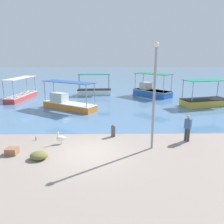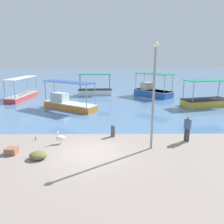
{
  "view_description": "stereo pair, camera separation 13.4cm",
  "coord_description": "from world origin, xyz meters",
  "px_view_note": "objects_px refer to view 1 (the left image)",
  "views": [
    {
      "loc": [
        1.09,
        -11.38,
        5.3
      ],
      "look_at": [
        1.32,
        5.47,
        0.94
      ],
      "focal_mm": 35.0,
      "sensor_mm": 36.0,
      "label": 1
    },
    {
      "loc": [
        1.22,
        -11.38,
        5.3
      ],
      "look_at": [
        1.32,
        5.47,
        0.94
      ],
      "focal_mm": 35.0,
      "sensor_mm": 36.0,
      "label": 2
    }
  ],
  "objects_px": {
    "fishing_boat_outer": "(151,91)",
    "pelican": "(61,138)",
    "fishing_boat_far_right": "(94,91)",
    "glass_bottle": "(36,139)",
    "mooring_bollard": "(113,130)",
    "fishing_boat_near_left": "(205,101)",
    "fisherman_standing": "(188,127)",
    "net_pile": "(39,155)",
    "fishing_boat_center": "(22,95)",
    "cargo_crate": "(12,151)",
    "lamp_post": "(154,92)",
    "fishing_boat_near_right": "(67,103)"
  },
  "relations": [
    {
      "from": "mooring_bollard",
      "to": "glass_bottle",
      "type": "height_order",
      "value": "mooring_bollard"
    },
    {
      "from": "fishing_boat_near_left",
      "to": "pelican",
      "type": "xyz_separation_m",
      "value": [
        -13.43,
        -10.5,
        -0.18
      ]
    },
    {
      "from": "fishing_boat_far_right",
      "to": "fishing_boat_outer",
      "type": "bearing_deg",
      "value": -7.61
    },
    {
      "from": "fishing_boat_near_right",
      "to": "cargo_crate",
      "type": "xyz_separation_m",
      "value": [
        -1.1,
        -10.73,
        -0.45
      ]
    },
    {
      "from": "net_pile",
      "to": "fisherman_standing",
      "type": "bearing_deg",
      "value": 15.45
    },
    {
      "from": "mooring_bollard",
      "to": "fishing_boat_near_left",
      "type": "bearing_deg",
      "value": 42.41
    },
    {
      "from": "fishing_boat_outer",
      "to": "cargo_crate",
      "type": "relative_size",
      "value": 8.51
    },
    {
      "from": "fishing_boat_outer",
      "to": "pelican",
      "type": "relative_size",
      "value": 6.54
    },
    {
      "from": "pelican",
      "to": "fisherman_standing",
      "type": "height_order",
      "value": "fisherman_standing"
    },
    {
      "from": "fishing_boat_outer",
      "to": "mooring_bollard",
      "type": "xyz_separation_m",
      "value": [
        -5.45,
        -15.28,
        -0.23
      ]
    },
    {
      "from": "fishing_boat_far_right",
      "to": "fisherman_standing",
      "type": "relative_size",
      "value": 2.77
    },
    {
      "from": "fishing_boat_near_left",
      "to": "glass_bottle",
      "type": "distance_m",
      "value": 18.12
    },
    {
      "from": "fishing_boat_far_right",
      "to": "fishing_boat_outer",
      "type": "relative_size",
      "value": 0.89
    },
    {
      "from": "mooring_bollard",
      "to": "net_pile",
      "type": "relative_size",
      "value": 0.88
    },
    {
      "from": "pelican",
      "to": "fishing_boat_far_right",
      "type": "bearing_deg",
      "value": 86.94
    },
    {
      "from": "lamp_post",
      "to": "net_pile",
      "type": "xyz_separation_m",
      "value": [
        -6.21,
        -1.31,
        -3.17
      ]
    },
    {
      "from": "pelican",
      "to": "mooring_bollard",
      "type": "distance_m",
      "value": 3.48
    },
    {
      "from": "fishing_boat_near_left",
      "to": "fisherman_standing",
      "type": "xyz_separation_m",
      "value": [
        -5.48,
        -10.16,
        0.35
      ]
    },
    {
      "from": "cargo_crate",
      "to": "fishing_boat_near_right",
      "type": "bearing_deg",
      "value": 84.16
    },
    {
      "from": "fishing_boat_outer",
      "to": "pelican",
      "type": "distance_m",
      "value": 18.66
    },
    {
      "from": "lamp_post",
      "to": "fishing_boat_outer",
      "type": "bearing_deg",
      "value": 79.42
    },
    {
      "from": "fishing_boat_near_left",
      "to": "net_pile",
      "type": "bearing_deg",
      "value": -138.42
    },
    {
      "from": "fishing_boat_outer",
      "to": "pelican",
      "type": "height_order",
      "value": "fishing_boat_outer"
    },
    {
      "from": "fishing_boat_near_left",
      "to": "fisherman_standing",
      "type": "distance_m",
      "value": 11.55
    },
    {
      "from": "fishing_boat_far_right",
      "to": "glass_bottle",
      "type": "bearing_deg",
      "value": -99.03
    },
    {
      "from": "fishing_boat_near_right",
      "to": "fisherman_standing",
      "type": "relative_size",
      "value": 3.52
    },
    {
      "from": "lamp_post",
      "to": "cargo_crate",
      "type": "height_order",
      "value": "lamp_post"
    },
    {
      "from": "fishing_boat_far_right",
      "to": "net_pile",
      "type": "xyz_separation_m",
      "value": [
        -1.66,
        -19.59,
        -0.37
      ]
    },
    {
      "from": "fishing_boat_outer",
      "to": "fisherman_standing",
      "type": "bearing_deg",
      "value": -92.71
    },
    {
      "from": "fishing_boat_outer",
      "to": "fishing_boat_center",
      "type": "relative_size",
      "value": 0.83
    },
    {
      "from": "fishing_boat_outer",
      "to": "mooring_bollard",
      "type": "bearing_deg",
      "value": -109.63
    },
    {
      "from": "lamp_post",
      "to": "mooring_bollard",
      "type": "xyz_separation_m",
      "value": [
        -2.23,
        1.96,
        -2.92
      ]
    },
    {
      "from": "fishing_boat_outer",
      "to": "mooring_bollard",
      "type": "relative_size",
      "value": 6.31
    },
    {
      "from": "lamp_post",
      "to": "cargo_crate",
      "type": "distance_m",
      "value": 8.54
    },
    {
      "from": "fishing_boat_near_right",
      "to": "mooring_bollard",
      "type": "bearing_deg",
      "value": -60.47
    },
    {
      "from": "net_pile",
      "to": "mooring_bollard",
      "type": "bearing_deg",
      "value": 39.38
    },
    {
      "from": "mooring_bollard",
      "to": "fishing_boat_near_right",
      "type": "bearing_deg",
      "value": 119.53
    },
    {
      "from": "cargo_crate",
      "to": "glass_bottle",
      "type": "distance_m",
      "value": 2.18
    },
    {
      "from": "pelican",
      "to": "fisherman_standing",
      "type": "relative_size",
      "value": 0.47
    },
    {
      "from": "fishing_boat_center",
      "to": "lamp_post",
      "type": "height_order",
      "value": "lamp_post"
    },
    {
      "from": "fishing_boat_center",
      "to": "fishing_boat_outer",
      "type": "bearing_deg",
      "value": 6.88
    },
    {
      "from": "fishing_boat_outer",
      "to": "lamp_post",
      "type": "height_order",
      "value": "lamp_post"
    },
    {
      "from": "fishing_boat_outer",
      "to": "mooring_bollard",
      "type": "height_order",
      "value": "fishing_boat_outer"
    },
    {
      "from": "fisherman_standing",
      "to": "net_pile",
      "type": "distance_m",
      "value": 9.02
    },
    {
      "from": "mooring_bollard",
      "to": "net_pile",
      "type": "xyz_separation_m",
      "value": [
        -3.98,
        -3.27,
        -0.24
      ]
    },
    {
      "from": "cargo_crate",
      "to": "fishing_boat_outer",
      "type": "bearing_deg",
      "value": 58.25
    },
    {
      "from": "cargo_crate",
      "to": "fishing_boat_center",
      "type": "bearing_deg",
      "value": 109.3
    },
    {
      "from": "glass_bottle",
      "to": "mooring_bollard",
      "type": "bearing_deg",
      "value": 6.79
    },
    {
      "from": "fishing_boat_far_right",
      "to": "mooring_bollard",
      "type": "bearing_deg",
      "value": -81.88
    },
    {
      "from": "mooring_bollard",
      "to": "fisherman_standing",
      "type": "height_order",
      "value": "fisherman_standing"
    }
  ]
}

